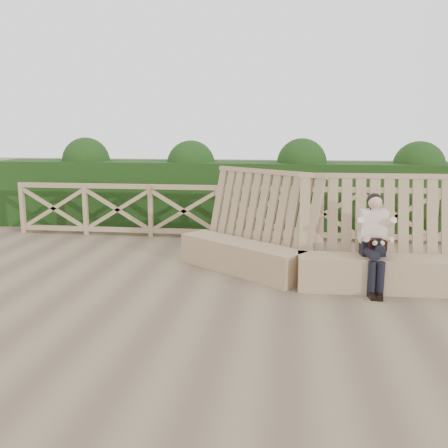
# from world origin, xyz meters

# --- Properties ---
(ground) EXTENTS (60.00, 60.00, 0.00)m
(ground) POSITION_xyz_m (0.00, 0.00, 0.00)
(ground) COLOR brown
(ground) RESTS_ON ground
(bench) EXTENTS (4.19, 2.02, 1.62)m
(bench) POSITION_xyz_m (1.02, 0.84, 0.41)
(bench) COLOR #8C6A50
(bench) RESTS_ON ground
(woman) EXTENTS (0.39, 0.80, 1.36)m
(woman) POSITION_xyz_m (1.92, 0.44, 0.75)
(woman) COLOR black
(woman) RESTS_ON ground
(guardrail) EXTENTS (10.10, 0.09, 1.10)m
(guardrail) POSITION_xyz_m (0.00, 3.50, 0.55)
(guardrail) COLOR #9C825A
(guardrail) RESTS_ON ground
(hedge) EXTENTS (12.00, 1.20, 1.50)m
(hedge) POSITION_xyz_m (0.00, 4.70, 0.75)
(hedge) COLOR black
(hedge) RESTS_ON ground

